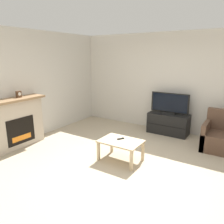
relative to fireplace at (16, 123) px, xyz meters
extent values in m
plane|color=tan|center=(2.70, 0.50, -0.58)|extent=(24.00, 24.00, 0.00)
cube|color=beige|center=(2.70, 3.08, 0.77)|extent=(12.00, 0.06, 2.70)
cube|color=beige|center=(-0.20, 0.50, 0.77)|extent=(0.06, 12.00, 2.70)
cube|color=#B7A893|center=(0.00, 0.00, -0.04)|extent=(0.34, 1.26, 1.10)
cube|color=black|center=(0.17, 0.00, -0.17)|extent=(0.01, 0.69, 0.60)
cube|color=orange|center=(0.17, 0.00, -0.33)|extent=(0.01, 0.49, 0.12)
cube|color=#93704C|center=(0.03, 0.00, 0.54)|extent=(0.46, 1.38, 0.05)
cube|color=brown|center=(0.02, 0.14, 0.64)|extent=(0.07, 0.11, 0.15)
cylinder|color=white|center=(0.05, 0.14, 0.65)|extent=(0.00, 0.08, 0.08)
cube|color=black|center=(2.68, 2.77, -0.30)|extent=(1.07, 0.48, 0.56)
cube|color=black|center=(2.68, 2.53, -0.30)|extent=(1.05, 0.01, 0.01)
cube|color=black|center=(2.68, 2.77, 0.00)|extent=(0.36, 0.18, 0.04)
cube|color=black|center=(2.68, 2.77, 0.28)|extent=(1.02, 0.03, 0.53)
cube|color=black|center=(2.68, 2.76, 0.28)|extent=(0.94, 0.01, 0.47)
cube|color=brown|center=(4.01, 2.34, -0.38)|extent=(0.70, 0.76, 0.40)
cube|color=brown|center=(4.01, 2.65, 0.06)|extent=(0.70, 0.14, 0.48)
cube|color=brown|center=(3.71, 2.34, -0.28)|extent=(0.10, 0.76, 0.62)
cube|color=#CCB289|center=(2.40, 0.68, -0.17)|extent=(0.83, 0.58, 0.03)
cube|color=#CCB289|center=(2.03, 0.43, -0.38)|extent=(0.05, 0.05, 0.40)
cube|color=#CCB289|center=(2.78, 0.43, -0.38)|extent=(0.05, 0.05, 0.40)
cube|color=#CCB289|center=(2.03, 0.93, -0.38)|extent=(0.05, 0.05, 0.40)
cube|color=#CCB289|center=(2.78, 0.93, -0.38)|extent=(0.05, 0.05, 0.40)
cube|color=black|center=(2.36, 0.75, -0.14)|extent=(0.11, 0.15, 0.02)
camera|label=1|loc=(4.46, -2.84, 1.49)|focal=35.00mm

